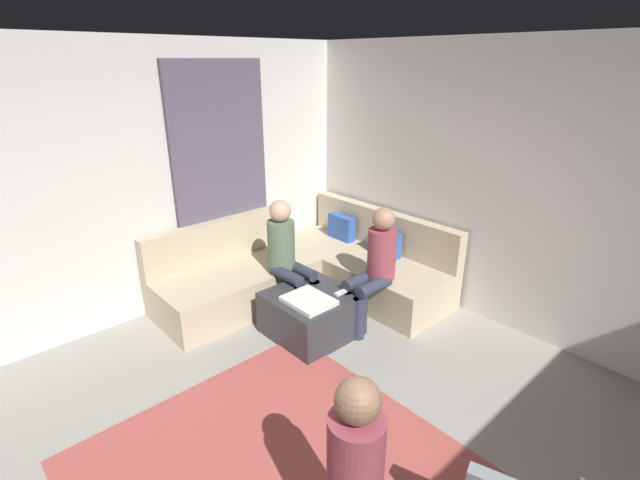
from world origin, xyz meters
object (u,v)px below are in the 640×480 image
(coffee_mug, at_px, (310,276))
(game_remote, at_px, (341,292))
(sectional_couch, at_px, (309,270))
(ottoman, at_px, (312,314))
(person_on_couch_back, at_px, (375,264))
(person_on_armchair, at_px, (373,479))
(person_on_couch_side, at_px, (287,254))

(coffee_mug, distance_m, game_remote, 0.40)
(sectional_couch, distance_m, game_remote, 0.87)
(ottoman, bearing_deg, coffee_mug, 140.71)
(sectional_couch, distance_m, person_on_couch_back, 0.98)
(coffee_mug, bearing_deg, person_on_armchair, -34.40)
(coffee_mug, relative_size, person_on_armchair, 0.08)
(coffee_mug, bearing_deg, person_on_couch_side, -162.57)
(person_on_couch_side, bearing_deg, person_on_armchair, 60.11)
(sectional_couch, relative_size, ottoman, 3.36)
(coffee_mug, xyz_separation_m, person_on_couch_back, (0.50, 0.39, 0.19))
(game_remote, bearing_deg, person_on_armchair, -41.04)
(sectional_couch, height_order, person_on_armchair, person_on_armchair)
(game_remote, bearing_deg, person_on_couch_side, -169.57)
(game_remote, bearing_deg, ottoman, -129.29)
(sectional_couch, height_order, person_on_couch_side, person_on_couch_side)
(coffee_mug, bearing_deg, ottoman, -39.29)
(sectional_couch, relative_size, game_remote, 17.00)
(sectional_couch, relative_size, person_on_couch_side, 2.12)
(sectional_couch, xyz_separation_m, person_on_couch_side, (0.15, -0.42, 0.38))
(sectional_couch, height_order, person_on_couch_back, person_on_couch_back)
(sectional_couch, bearing_deg, person_on_armchair, -35.34)
(coffee_mug, distance_m, person_on_couch_back, 0.66)
(person_on_couch_back, height_order, person_on_armchair, person_on_couch_back)
(person_on_couch_back, bearing_deg, coffee_mug, 38.40)
(coffee_mug, bearing_deg, person_on_couch_back, 38.40)
(person_on_couch_back, bearing_deg, person_on_couch_side, 32.16)
(person_on_armchair, bearing_deg, person_on_couch_back, -156.88)
(sectional_couch, distance_m, ottoman, 0.82)
(sectional_couch, height_order, game_remote, sectional_couch)
(ottoman, xyz_separation_m, coffee_mug, (-0.22, 0.18, 0.26))
(ottoman, xyz_separation_m, person_on_armchair, (1.87, -1.25, 0.43))
(ottoman, relative_size, game_remote, 5.07)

